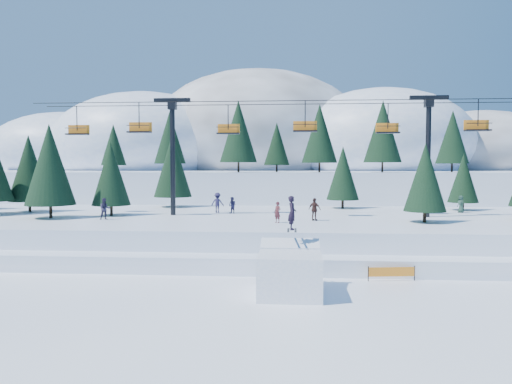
# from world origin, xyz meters

# --- Properties ---
(ground) EXTENTS (160.00, 160.00, 0.00)m
(ground) POSITION_xyz_m (0.00, 0.00, 0.00)
(ground) COLOR white
(ground) RESTS_ON ground
(mid_shelf) EXTENTS (70.00, 22.00, 2.50)m
(mid_shelf) POSITION_xyz_m (0.00, 18.00, 1.25)
(mid_shelf) COLOR white
(mid_shelf) RESTS_ON ground
(berm) EXTENTS (70.00, 6.00, 1.10)m
(berm) POSITION_xyz_m (0.00, 8.00, 0.55)
(berm) COLOR white
(berm) RESTS_ON ground
(mountain_ridge) EXTENTS (119.00, 60.00, 26.46)m
(mountain_ridge) POSITION_xyz_m (-5.08, 73.36, 9.64)
(mountain_ridge) COLOR white
(mountain_ridge) RESTS_ON ground
(jump_kicker) EXTENTS (3.31, 4.51, 5.16)m
(jump_kicker) POSITION_xyz_m (1.48, 1.16, 1.25)
(jump_kicker) COLOR white
(jump_kicker) RESTS_ON ground
(chairlift) EXTENTS (46.00, 3.21, 10.28)m
(chairlift) POSITION_xyz_m (1.20, 18.05, 9.32)
(chairlift) COLOR black
(chairlift) RESTS_ON mid_shelf
(conifer_stand) EXTENTS (63.40, 16.78, 9.62)m
(conifer_stand) POSITION_xyz_m (2.04, 19.36, 6.93)
(conifer_stand) COLOR black
(conifer_stand) RESTS_ON mid_shelf
(distant_skiers) EXTENTS (31.68, 10.37, 1.87)m
(distant_skiers) POSITION_xyz_m (-2.21, 17.79, 3.36)
(distant_skiers) COLOR #292347
(distant_skiers) RESTS_ON mid_shelf
(banner_near) EXTENTS (2.83, 0.44, 0.90)m
(banner_near) POSITION_xyz_m (7.49, 4.56, 0.54)
(banner_near) COLOR black
(banner_near) RESTS_ON ground
(banner_far) EXTENTS (2.85, 0.29, 0.90)m
(banner_far) POSITION_xyz_m (11.13, 6.25, 0.54)
(banner_far) COLOR black
(banner_far) RESTS_ON ground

